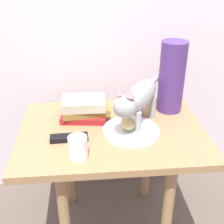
{
  "coord_description": "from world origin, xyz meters",
  "views": [
    {
      "loc": [
        -0.1,
        -1.05,
        1.24
      ],
      "look_at": [
        0.0,
        0.0,
        0.68
      ],
      "focal_mm": 46.73,
      "sensor_mm": 36.0,
      "label": 1
    }
  ],
  "objects_px": {
    "plate": "(131,131)",
    "tv_remote": "(69,138)",
    "cat": "(138,98)",
    "green_vase": "(172,77)",
    "side_table": "(112,146)",
    "book_stack": "(84,108)",
    "bread_roll": "(128,123)",
    "candle_jar": "(78,148)"
  },
  "relations": [
    {
      "from": "side_table",
      "to": "bread_roll",
      "type": "distance_m",
      "value": 0.15
    },
    {
      "from": "candle_jar",
      "to": "tv_remote",
      "type": "xyz_separation_m",
      "value": [
        -0.04,
        0.12,
        -0.03
      ]
    },
    {
      "from": "tv_remote",
      "to": "book_stack",
      "type": "bearing_deg",
      "value": 67.35
    },
    {
      "from": "candle_jar",
      "to": "side_table",
      "type": "bearing_deg",
      "value": 53.03
    },
    {
      "from": "side_table",
      "to": "green_vase",
      "type": "distance_m",
      "value": 0.41
    },
    {
      "from": "side_table",
      "to": "plate",
      "type": "xyz_separation_m",
      "value": [
        0.08,
        -0.04,
        0.1
      ]
    },
    {
      "from": "side_table",
      "to": "candle_jar",
      "type": "distance_m",
      "value": 0.27
    },
    {
      "from": "plate",
      "to": "bread_roll",
      "type": "height_order",
      "value": "bread_roll"
    },
    {
      "from": "plate",
      "to": "book_stack",
      "type": "xyz_separation_m",
      "value": [
        -0.19,
        0.14,
        0.04
      ]
    },
    {
      "from": "side_table",
      "to": "tv_remote",
      "type": "relative_size",
      "value": 5.21
    },
    {
      "from": "bread_roll",
      "to": "plate",
      "type": "bearing_deg",
      "value": -33.58
    },
    {
      "from": "side_table",
      "to": "cat",
      "type": "bearing_deg",
      "value": 6.91
    },
    {
      "from": "book_stack",
      "to": "green_vase",
      "type": "height_order",
      "value": "green_vase"
    },
    {
      "from": "side_table",
      "to": "tv_remote",
      "type": "height_order",
      "value": "tv_remote"
    },
    {
      "from": "bread_roll",
      "to": "book_stack",
      "type": "relative_size",
      "value": 0.36
    },
    {
      "from": "cat",
      "to": "green_vase",
      "type": "distance_m",
      "value": 0.23
    },
    {
      "from": "side_table",
      "to": "book_stack",
      "type": "distance_m",
      "value": 0.21
    },
    {
      "from": "cat",
      "to": "green_vase",
      "type": "relative_size",
      "value": 1.26
    },
    {
      "from": "plate",
      "to": "cat",
      "type": "distance_m",
      "value": 0.14
    },
    {
      "from": "plate",
      "to": "tv_remote",
      "type": "distance_m",
      "value": 0.26
    },
    {
      "from": "side_table",
      "to": "tv_remote",
      "type": "xyz_separation_m",
      "value": [
        -0.18,
        -0.07,
        0.1
      ]
    },
    {
      "from": "green_vase",
      "to": "tv_remote",
      "type": "relative_size",
      "value": 2.18
    },
    {
      "from": "book_stack",
      "to": "plate",
      "type": "bearing_deg",
      "value": -37.13
    },
    {
      "from": "cat",
      "to": "candle_jar",
      "type": "distance_m",
      "value": 0.33
    },
    {
      "from": "cat",
      "to": "candle_jar",
      "type": "bearing_deg",
      "value": -141.27
    },
    {
      "from": "plate",
      "to": "side_table",
      "type": "bearing_deg",
      "value": 153.95
    },
    {
      "from": "cat",
      "to": "candle_jar",
      "type": "relative_size",
      "value": 4.84
    },
    {
      "from": "cat",
      "to": "green_vase",
      "type": "height_order",
      "value": "green_vase"
    },
    {
      "from": "cat",
      "to": "side_table",
      "type": "bearing_deg",
      "value": -173.09
    },
    {
      "from": "book_stack",
      "to": "cat",
      "type": "bearing_deg",
      "value": -22.83
    },
    {
      "from": "bread_roll",
      "to": "book_stack",
      "type": "distance_m",
      "value": 0.22
    },
    {
      "from": "bread_roll",
      "to": "tv_remote",
      "type": "relative_size",
      "value": 0.53
    },
    {
      "from": "candle_jar",
      "to": "tv_remote",
      "type": "distance_m",
      "value": 0.13
    },
    {
      "from": "cat",
      "to": "book_stack",
      "type": "bearing_deg",
      "value": 157.17
    },
    {
      "from": "green_vase",
      "to": "candle_jar",
      "type": "xyz_separation_m",
      "value": [
        -0.43,
        -0.34,
        -0.13
      ]
    },
    {
      "from": "side_table",
      "to": "book_stack",
      "type": "xyz_separation_m",
      "value": [
        -0.11,
        0.11,
        0.14
      ]
    },
    {
      "from": "plate",
      "to": "green_vase",
      "type": "bearing_deg",
      "value": 41.96
    },
    {
      "from": "book_stack",
      "to": "side_table",
      "type": "bearing_deg",
      "value": -43.1
    },
    {
      "from": "plate",
      "to": "green_vase",
      "type": "relative_size",
      "value": 0.72
    },
    {
      "from": "plate",
      "to": "green_vase",
      "type": "distance_m",
      "value": 0.32
    },
    {
      "from": "cat",
      "to": "book_stack",
      "type": "distance_m",
      "value": 0.26
    },
    {
      "from": "bread_roll",
      "to": "side_table",
      "type": "bearing_deg",
      "value": 155.78
    }
  ]
}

